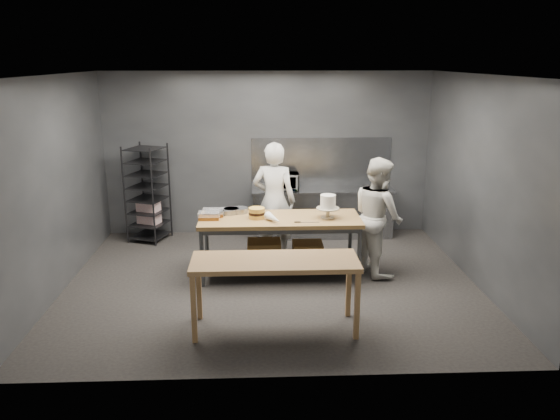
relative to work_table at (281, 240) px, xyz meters
name	(u,v)px	position (x,y,z in m)	size (l,w,h in m)	color
ground	(272,282)	(-0.15, -0.28, -0.57)	(6.00, 6.00, 0.00)	black
back_wall	(268,154)	(-0.15, 2.22, 0.93)	(6.00, 0.04, 3.00)	#4C4F54
work_table	(281,240)	(0.00, 0.00, 0.00)	(2.40, 0.90, 0.92)	olive
near_counter	(275,266)	(-0.15, -1.71, 0.24)	(2.00, 0.70, 0.90)	olive
back_counter	(322,212)	(0.85, 1.90, -0.12)	(2.60, 0.60, 0.90)	slate
splashback_panel	(321,162)	(0.85, 2.20, 0.78)	(2.60, 0.02, 0.90)	slate
speed_rack	(148,194)	(-2.32, 1.82, 0.28)	(0.78, 0.81, 1.75)	black
chef_behind	(274,201)	(-0.08, 0.81, 0.40)	(0.71, 0.46, 1.94)	silver
chef_right	(378,216)	(1.48, 0.08, 0.33)	(0.88, 0.68, 1.80)	silver
microwave	(284,181)	(0.13, 1.90, 0.48)	(0.54, 0.37, 0.30)	black
frosted_cake_stand	(328,204)	(0.69, -0.05, 0.57)	(0.34, 0.34, 0.35)	#B9AE94
layer_cake	(257,213)	(-0.36, -0.02, 0.43)	(0.24, 0.24, 0.16)	gold
cake_pans	(228,212)	(-0.80, 0.23, 0.39)	(0.64, 0.44, 0.07)	gray
piping_bag	(274,219)	(-0.12, -0.25, 0.41)	(0.12, 0.12, 0.38)	white
offset_spatula	(303,222)	(0.31, -0.27, 0.35)	(0.36, 0.02, 0.02)	slate
pastry_clamshells	(211,214)	(-1.04, 0.04, 0.40)	(0.36, 0.37, 0.11)	#9C681F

